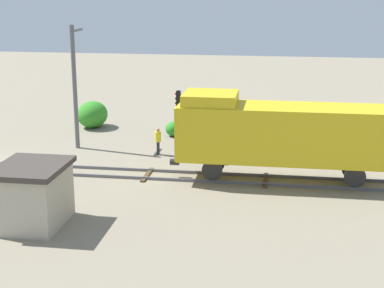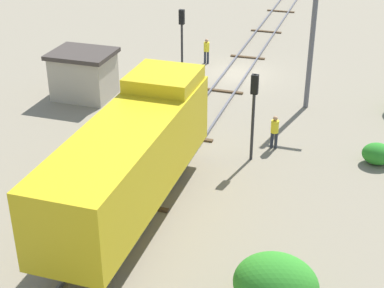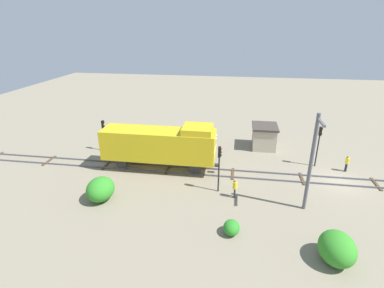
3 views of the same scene
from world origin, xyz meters
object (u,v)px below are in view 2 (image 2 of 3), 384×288
Objects in this scene: worker_by_signal at (275,130)px; worker_near_track at (207,49)px; relay_hut at (84,74)px; traffic_signal_near at (182,31)px; catenary_mast at (314,34)px; traffic_signal_mid at (254,102)px; locomotive at (132,154)px.

worker_near_track is at bearing 121.50° from worker_by_signal.
relay_hut is (5.10, 7.73, 0.40)m from worker_near_track.
worker_by_signal is at bearing 132.40° from traffic_signal_near.
traffic_signal_near is at bearing -17.40° from catenary_mast.
worker_near_track is at bearing -64.72° from traffic_signal_mid.
worker_by_signal is (-7.40, 8.10, -1.96)m from traffic_signal_near.
catenary_mast reaches higher than traffic_signal_near.
locomotive is 18.52m from worker_near_track.
locomotive is at bearing 68.65° from catenary_mast.
traffic_signal_mid is (-3.40, -6.00, 0.15)m from locomotive.
relay_hut is at bearing 10.80° from catenary_mast.
relay_hut reaches higher than worker_by_signal.
traffic_signal_near is at bearing 132.58° from worker_by_signal.
locomotive is 8.72m from worker_by_signal.
worker_by_signal is 6.43m from catenary_mast.
relay_hut is at bearing 12.71° from worker_near_track.
relay_hut is at bearing -22.68° from traffic_signal_mid.
catenary_mast is at bearing -111.35° from locomotive.
traffic_signal_mid is at bearing 76.55° from catenary_mast.
traffic_signal_mid reaches higher than relay_hut.
catenary_mast is 2.25× the size of relay_hut.
catenary_mast is at bearing -103.45° from traffic_signal_mid.
worker_by_signal is 0.22× the size of catenary_mast.
locomotive reaches higher than relay_hut.
locomotive is 6.82× the size of worker_by_signal.
relay_hut is (7.50, -10.55, -1.38)m from locomotive.
catenary_mast is (-1.66, -6.95, 1.26)m from traffic_signal_mid.
worker_by_signal is at bearing 81.11° from catenary_mast.
worker_near_track is 0.49× the size of relay_hut.
traffic_signal_mid is 2.54m from worker_by_signal.
traffic_signal_mid is at bearing -118.96° from worker_by_signal.
worker_near_track is (-0.80, -2.74, -1.96)m from traffic_signal_near.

